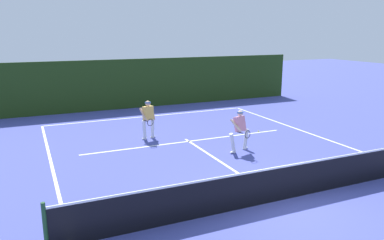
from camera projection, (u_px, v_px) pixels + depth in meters
name	position (u px, v px, depth m)	size (l,w,h in m)	color
ground_plane	(280.00, 200.00, 10.04)	(80.00, 80.00, 0.00)	#424A9D
court_line_baseline_far	(150.00, 116.00, 20.00)	(10.71, 0.10, 0.01)	white
court_line_service	(189.00, 141.00, 15.43)	(8.73, 0.10, 0.01)	white
court_line_centre	(222.00, 163.00, 12.89)	(0.10, 6.40, 0.01)	white
tennis_net	(281.00, 183.00, 9.93)	(11.73, 0.09, 1.07)	#1E4723
player_near	(240.00, 129.00, 13.96)	(1.05, 0.94, 1.57)	silver
player_far	(148.00, 118.00, 15.62)	(0.68, 0.90, 1.62)	silver
tennis_ball	(258.00, 131.00, 16.89)	(0.07, 0.07, 0.07)	#D1E033
back_fence_windscreen	(136.00, 84.00, 21.94)	(20.75, 0.12, 2.85)	#203A13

